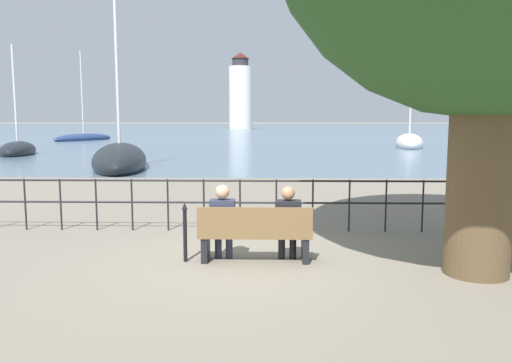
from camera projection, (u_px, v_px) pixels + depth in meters
The scene contains 12 objects.
ground_plane at pixel (255, 261), 7.93m from camera, with size 1000.00×1000.00×0.00m, color gray.
harbor_water at pixel (268, 127), 168.09m from camera, with size 600.00×300.00×0.01m.
park_bench at pixel (255, 235), 7.81m from camera, with size 1.78×0.45×0.90m.
seated_person_left at pixel (223, 219), 7.87m from camera, with size 0.39×0.35×1.22m.
seated_person_right at pixel (288, 220), 7.85m from camera, with size 0.40×0.35×1.20m.
promenade_railing at pixel (258, 197), 9.99m from camera, with size 12.43×0.04×1.05m.
closed_umbrella at pixel (185, 229), 7.83m from camera, with size 0.09×0.09×0.95m.
sailboat_0 at pixel (84, 138), 55.24m from camera, with size 5.19×8.49×9.97m.
sailboat_1 at pixel (409, 143), 40.96m from camera, with size 3.71×7.23×9.79m.
sailboat_2 at pixel (18, 150), 32.23m from camera, with size 3.27×5.59×7.36m.
sailboat_3 at pixel (120, 160), 23.56m from camera, with size 4.57×9.15×8.84m.
harbor_lighthouse at pixel (240, 94), 123.45m from camera, with size 5.66×5.66×18.69m.
Camera 1 is at (0.21, -7.71, 2.23)m, focal length 35.00 mm.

